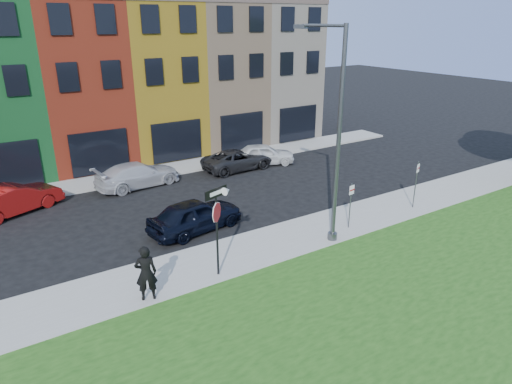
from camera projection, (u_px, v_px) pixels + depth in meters
ground at (347, 266)px, 17.76m from camera, size 120.00×120.00×0.00m
sidewalk_near at (334, 226)px, 21.10m from camera, size 40.00×3.00×0.12m
sidewalk_far at (141, 174)px, 28.01m from camera, size 40.00×2.40×0.12m
rowhouse_block at (111, 81)px, 31.37m from camera, size 30.00×10.12×10.00m
stop_sign at (217, 215)px, 16.11m from camera, size 1.01×0.36×3.42m
man at (146, 273)px, 15.15m from camera, size 0.99×0.88×1.98m
sedan_near at (195, 215)px, 20.50m from camera, size 3.25×5.01×1.51m
parked_car_red at (14, 199)px, 22.38m from camera, size 4.82×5.63×1.48m
parked_car_silver at (138, 175)px, 25.98m from camera, size 3.15×5.32×1.40m
parked_car_dark at (238, 160)px, 28.96m from camera, size 2.48×4.78×1.29m
parked_car_white at (263, 154)px, 29.97m from camera, size 4.37×5.14×1.38m
street_lamp at (335, 139)px, 18.23m from camera, size 0.88×2.54×8.76m
parking_sign_a at (351, 200)px, 20.29m from camera, size 0.32×0.10×2.13m
parking_sign_b at (416, 179)px, 22.47m from camera, size 0.31×0.15×2.41m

